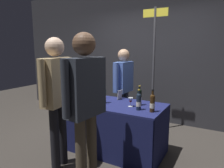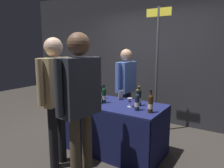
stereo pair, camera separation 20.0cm
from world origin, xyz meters
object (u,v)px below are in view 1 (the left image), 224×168
Objects in this scene: display_bottle_0 at (152,103)px; wine_glass_near_vendor at (131,100)px; taster_foreground_right at (57,91)px; booth_signpost at (154,61)px; vendor_presenter at (123,83)px; flower_vase at (90,89)px; tasting_table at (112,117)px; featured_wine_bottle at (99,91)px.

wine_glass_near_vendor is (-0.36, 0.10, -0.03)m from display_bottle_0.
booth_signpost is at bearing -29.50° from taster_foreground_right.
display_bottle_0 is 1.25m from vendor_presenter.
booth_signpost is at bearing 42.73° from flower_vase.
vendor_presenter is (-0.18, 0.76, 0.42)m from tasting_table.
flower_vase is at bearing -137.27° from booth_signpost.
display_bottle_0 is 0.76× the size of flower_vase.
tasting_table is 0.73m from flower_vase.
wine_glass_near_vendor is (0.66, -0.19, -0.03)m from featured_wine_bottle.
display_bottle_0 is at bearing -15.50° from featured_wine_bottle.
flower_vase is 0.65m from vendor_presenter.
display_bottle_0 is 0.19× the size of vendor_presenter.
flower_vase reaches higher than featured_wine_bottle.
display_bottle_0 reaches higher than tasting_table.
tasting_table is 0.69× the size of booth_signpost.
booth_signpost is (-0.03, 1.12, 0.51)m from wine_glass_near_vendor.
wine_glass_near_vendor is (0.33, -0.04, 0.33)m from tasting_table.
featured_wine_bottle is 0.68m from wine_glass_near_vendor.
display_bottle_0 is at bearing -11.30° from tasting_table.
vendor_presenter is at bearing 76.49° from featured_wine_bottle.
wine_glass_near_vendor is 1.23m from booth_signpost.
taster_foreground_right reaches higher than tasting_table.
vendor_presenter is 0.71m from booth_signpost.
featured_wine_bottle is 1.05m from display_bottle_0.
taster_foreground_right is at bearing -117.52° from tasting_table.
featured_wine_bottle is 2.32× the size of wine_glass_near_vendor.
tasting_table is 1.40m from booth_signpost.
taster_foreground_right is at bearing -94.84° from featured_wine_bottle.
flower_vase is (-0.92, 0.30, 0.02)m from wine_glass_near_vendor.
booth_signpost is (-0.39, 1.21, 0.48)m from display_bottle_0.
featured_wine_bottle is 1.22m from booth_signpost.
flower_vase is 1.31m from booth_signpost.
display_bottle_0 is at bearing -68.69° from taster_foreground_right.
tasting_table is at bearing -23.40° from flower_vase.
taster_foreground_right is (-0.40, -0.77, 0.53)m from tasting_table.
display_bottle_0 is 2.35× the size of wine_glass_near_vendor.
taster_foreground_right is (-0.73, -0.73, 0.20)m from wine_glass_near_vendor.
display_bottle_0 is at bearing -15.06° from wine_glass_near_vendor.
featured_wine_bottle is 0.17× the size of taster_foreground_right.
flower_vase is 0.25× the size of vendor_presenter.
booth_signpost reaches higher than wine_glass_near_vendor.
display_bottle_0 is 0.13× the size of booth_signpost.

